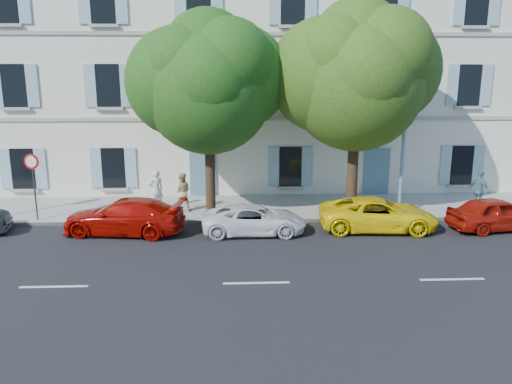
{
  "coord_description": "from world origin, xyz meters",
  "views": [
    {
      "loc": [
        -0.65,
        -17.94,
        6.11
      ],
      "look_at": [
        0.26,
        2.0,
        1.4
      ],
      "focal_mm": 35.0,
      "sensor_mm": 36.0,
      "label": 1
    }
  ],
  "objects_px": {
    "car_yellow_supercar": "(378,214)",
    "tree_left": "(208,89)",
    "road_sign": "(33,173)",
    "pedestrian_a": "(156,190)",
    "tree_right": "(356,84)",
    "car_red_coupe": "(124,216)",
    "pedestrian_b": "(182,192)",
    "car_white_coupe": "(254,219)",
    "street_lamp": "(407,114)",
    "car_red_hatchback": "(497,214)",
    "pedestrian_c": "(479,190)"
  },
  "relations": [
    {
      "from": "car_yellow_supercar",
      "to": "tree_left",
      "type": "distance_m",
      "value": 8.57
    },
    {
      "from": "car_red_hatchback",
      "to": "pedestrian_b",
      "type": "height_order",
      "value": "pedestrian_b"
    },
    {
      "from": "car_white_coupe",
      "to": "car_yellow_supercar",
      "type": "relative_size",
      "value": 0.87
    },
    {
      "from": "car_red_hatchback",
      "to": "tree_right",
      "type": "distance_m",
      "value": 7.72
    },
    {
      "from": "tree_left",
      "to": "road_sign",
      "type": "relative_size",
      "value": 2.96
    },
    {
      "from": "tree_left",
      "to": "road_sign",
      "type": "bearing_deg",
      "value": -176.85
    },
    {
      "from": "street_lamp",
      "to": "pedestrian_b",
      "type": "height_order",
      "value": "street_lamp"
    },
    {
      "from": "car_yellow_supercar",
      "to": "car_red_hatchback",
      "type": "distance_m",
      "value": 4.77
    },
    {
      "from": "tree_left",
      "to": "pedestrian_a",
      "type": "xyz_separation_m",
      "value": [
        -2.5,
        1.12,
        -4.47
      ]
    },
    {
      "from": "car_red_hatchback",
      "to": "tree_right",
      "type": "relative_size",
      "value": 0.45
    },
    {
      "from": "street_lamp",
      "to": "car_red_hatchback",
      "type": "bearing_deg",
      "value": -28.33
    },
    {
      "from": "pedestrian_b",
      "to": "street_lamp",
      "type": "bearing_deg",
      "value": 169.25
    },
    {
      "from": "car_yellow_supercar",
      "to": "tree_left",
      "type": "relative_size",
      "value": 0.56
    },
    {
      "from": "tree_right",
      "to": "pedestrian_a",
      "type": "xyz_separation_m",
      "value": [
        -8.64,
        1.13,
        -4.7
      ]
    },
    {
      "from": "car_red_coupe",
      "to": "pedestrian_b",
      "type": "distance_m",
      "value": 3.37
    },
    {
      "from": "road_sign",
      "to": "car_red_coupe",
      "type": "bearing_deg",
      "value": -21.41
    },
    {
      "from": "pedestrian_c",
      "to": "street_lamp",
      "type": "bearing_deg",
      "value": 77.92
    },
    {
      "from": "pedestrian_b",
      "to": "pedestrian_c",
      "type": "xyz_separation_m",
      "value": [
        13.3,
        -0.46,
        0.04
      ]
    },
    {
      "from": "car_red_coupe",
      "to": "car_yellow_supercar",
      "type": "bearing_deg",
      "value": 98.57
    },
    {
      "from": "car_yellow_supercar",
      "to": "car_red_hatchback",
      "type": "height_order",
      "value": "car_red_hatchback"
    },
    {
      "from": "car_red_coupe",
      "to": "car_white_coupe",
      "type": "height_order",
      "value": "car_red_coupe"
    },
    {
      "from": "road_sign",
      "to": "pedestrian_a",
      "type": "relative_size",
      "value": 1.57
    },
    {
      "from": "street_lamp",
      "to": "road_sign",
      "type": "bearing_deg",
      "value": -179.85
    },
    {
      "from": "road_sign",
      "to": "pedestrian_c",
      "type": "height_order",
      "value": "road_sign"
    },
    {
      "from": "pedestrian_c",
      "to": "pedestrian_b",
      "type": "bearing_deg",
      "value": 66.15
    },
    {
      "from": "tree_right",
      "to": "pedestrian_c",
      "type": "bearing_deg",
      "value": 2.98
    },
    {
      "from": "car_yellow_supercar",
      "to": "road_sign",
      "type": "relative_size",
      "value": 1.67
    },
    {
      "from": "road_sign",
      "to": "pedestrian_b",
      "type": "distance_m",
      "value": 6.18
    },
    {
      "from": "car_red_coupe",
      "to": "pedestrian_c",
      "type": "xyz_separation_m",
      "value": [
        15.29,
        2.25,
        0.37
      ]
    },
    {
      "from": "car_red_coupe",
      "to": "car_red_hatchback",
      "type": "height_order",
      "value": "car_red_coupe"
    },
    {
      "from": "road_sign",
      "to": "pedestrian_a",
      "type": "xyz_separation_m",
      "value": [
        4.78,
        1.52,
        -1.13
      ]
    },
    {
      "from": "pedestrian_a",
      "to": "pedestrian_c",
      "type": "height_order",
      "value": "pedestrian_c"
    },
    {
      "from": "car_yellow_supercar",
      "to": "car_red_hatchback",
      "type": "xyz_separation_m",
      "value": [
        4.77,
        -0.2,
        0.02
      ]
    },
    {
      "from": "car_white_coupe",
      "to": "car_yellow_supercar",
      "type": "height_order",
      "value": "car_yellow_supercar"
    },
    {
      "from": "tree_left",
      "to": "tree_right",
      "type": "relative_size",
      "value": 0.95
    },
    {
      "from": "tree_right",
      "to": "street_lamp",
      "type": "bearing_deg",
      "value": -9.41
    },
    {
      "from": "car_red_coupe",
      "to": "car_white_coupe",
      "type": "relative_size",
      "value": 1.16
    },
    {
      "from": "car_white_coupe",
      "to": "tree_right",
      "type": "xyz_separation_m",
      "value": [
        4.35,
        2.18,
        5.18
      ]
    },
    {
      "from": "pedestrian_a",
      "to": "pedestrian_b",
      "type": "xyz_separation_m",
      "value": [
        1.18,
        -0.37,
        -0.03
      ]
    },
    {
      "from": "car_white_coupe",
      "to": "road_sign",
      "type": "xyz_separation_m",
      "value": [
        -9.07,
        1.79,
        1.61
      ]
    },
    {
      "from": "pedestrian_b",
      "to": "pedestrian_c",
      "type": "height_order",
      "value": "pedestrian_c"
    },
    {
      "from": "car_red_coupe",
      "to": "street_lamp",
      "type": "distance_m",
      "value": 12.26
    },
    {
      "from": "tree_left",
      "to": "pedestrian_b",
      "type": "xyz_separation_m",
      "value": [
        -1.32,
        0.75,
        -4.49
      ]
    },
    {
      "from": "street_lamp",
      "to": "pedestrian_c",
      "type": "distance_m",
      "value": 5.15
    },
    {
      "from": "car_red_coupe",
      "to": "road_sign",
      "type": "bearing_deg",
      "value": -102.88
    },
    {
      "from": "car_white_coupe",
      "to": "road_sign",
      "type": "relative_size",
      "value": 1.45
    },
    {
      "from": "pedestrian_b",
      "to": "tree_right",
      "type": "bearing_deg",
      "value": 170.04
    },
    {
      "from": "tree_left",
      "to": "tree_right",
      "type": "height_order",
      "value": "tree_right"
    },
    {
      "from": "car_red_coupe",
      "to": "tree_left",
      "type": "relative_size",
      "value": 0.57
    },
    {
      "from": "car_red_coupe",
      "to": "pedestrian_b",
      "type": "height_order",
      "value": "pedestrian_b"
    }
  ]
}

